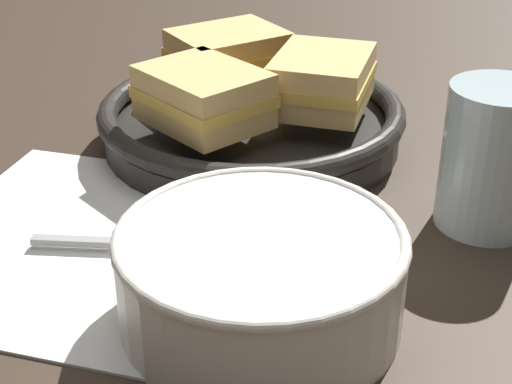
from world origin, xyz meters
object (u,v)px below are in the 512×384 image
object	(u,v)px
drinking_glass	(493,158)
skillet	(251,122)
spoon	(190,246)
soup_bowl	(261,271)
sandwich_far_left	(322,80)
sandwich_near_left	(228,55)
sandwich_near_right	(203,97)

from	to	relation	value
drinking_glass	skillet	bearing A→B (deg)	166.54
spoon	skillet	world-z (taller)	skillet
soup_bowl	drinking_glass	size ratio (longest dim) A/B	1.63
skillet	sandwich_far_left	xyz separation A→B (m)	(0.06, 0.02, 0.04)
skillet	sandwich_near_left	size ratio (longest dim) A/B	2.15
sandwich_far_left	skillet	bearing A→B (deg)	-164.02
skillet	sandwich_near_left	bearing A→B (deg)	135.98
soup_bowl	spoon	distance (m)	0.09
sandwich_near_right	drinking_glass	bearing A→B (deg)	1.88
sandwich_near_left	soup_bowl	bearing A→B (deg)	-59.59
skillet	sandwich_near_right	distance (m)	0.08
spoon	sandwich_far_left	bearing A→B (deg)	64.22
soup_bowl	skillet	distance (m)	0.26
soup_bowl	sandwich_near_left	world-z (taller)	sandwich_near_left
soup_bowl	skillet	bearing A→B (deg)	116.74
spoon	sandwich_near_right	xyz separation A→B (m)	(-0.06, 0.13, 0.06)
spoon	sandwich_near_right	distance (m)	0.15
sandwich_near_left	sandwich_near_right	world-z (taller)	same
soup_bowl	sandwich_near_right	distance (m)	0.22
skillet	sandwich_far_left	world-z (taller)	sandwich_far_left
sandwich_near_right	drinking_glass	size ratio (longest dim) A/B	1.15
spoon	drinking_glass	distance (m)	0.23
spoon	sandwich_far_left	size ratio (longest dim) A/B	1.41
soup_bowl	spoon	bearing A→B (deg)	149.34
sandwich_far_left	drinking_glass	distance (m)	0.17
skillet	soup_bowl	bearing A→B (deg)	-63.26
sandwich_near_left	drinking_glass	size ratio (longest dim) A/B	1.18
soup_bowl	sandwich_near_left	xyz separation A→B (m)	(-0.16, 0.27, 0.03)
soup_bowl	spoon	xyz separation A→B (m)	(-0.07, 0.04, -0.03)
soup_bowl	sandwich_far_left	xyz separation A→B (m)	(-0.06, 0.25, 0.03)
sandwich_near_right	sandwich_far_left	bearing A→B (deg)	45.98
soup_bowl	spoon	size ratio (longest dim) A/B	1.12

